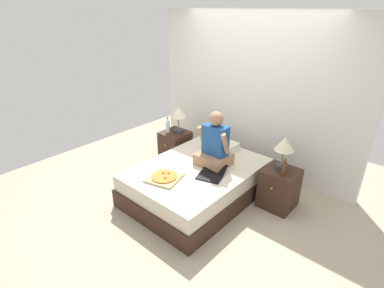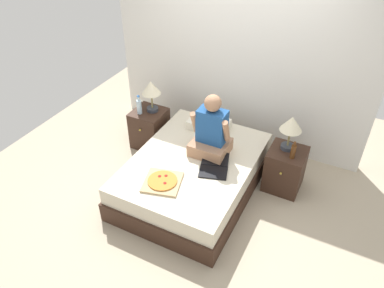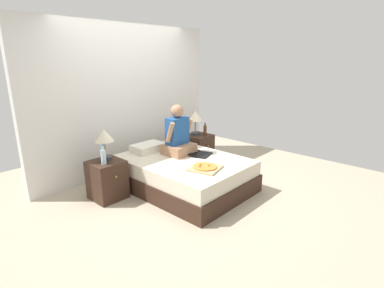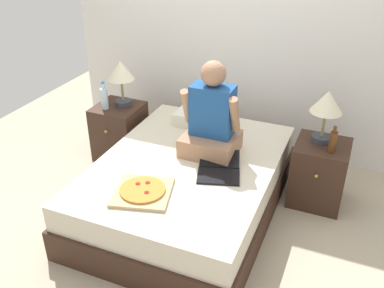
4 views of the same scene
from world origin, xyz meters
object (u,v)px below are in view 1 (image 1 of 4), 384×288
Objects in this scene: lamp_on_left_nightstand at (178,114)px; laptop at (211,174)px; lamp_on_right_nightstand at (284,146)px; nightstand_left at (175,147)px; person_seated at (215,146)px; bed at (197,182)px; nightstand_right at (279,188)px; beer_bottle at (284,169)px; water_bottle at (168,126)px; pizza_box at (164,177)px.

lamp_on_left_nightstand is 0.92× the size of laptop.
lamp_on_right_nightstand is at bearing 0.00° from lamp_on_left_nightstand.
person_seated is at bearing -16.63° from nightstand_left.
lamp_on_left_nightstand is at bearing 147.26° from bed.
nightstand_right is 1.14× the size of laptop.
beer_bottle is at bearing -2.80° from nightstand_left.
nightstand_right is 0.95m from laptop.
bed is 1.30m from lamp_on_left_nightstand.
lamp_on_right_nightstand is at bearing 120.93° from nightstand_right.
person_seated is (-0.84, -0.38, -0.12)m from lamp_on_right_nightstand.
person_seated is at bearing -166.22° from beer_bottle.
nightstand_left is 1.24× the size of lamp_on_left_nightstand.
water_bottle is 0.56× the size of pizza_box.
bed is 8.38× the size of beer_bottle.
nightstand_left is 0.41m from water_bottle.
lamp_on_right_nightstand is (2.02, 0.14, 0.22)m from water_bottle.
bed is 1.24m from water_bottle.
beer_bottle is 1.54m from pizza_box.
bed is 1.31m from lamp_on_right_nightstand.
person_seated is at bearing 62.61° from bed.
beer_bottle reaches higher than bed.
laptop is 1.00× the size of pizza_box.
pizza_box reaches higher than bed.
beer_bottle is 0.29× the size of person_seated.
beer_bottle is at bearing -54.99° from nightstand_right.
water_bottle is 1.38m from pizza_box.
lamp_on_right_nightstand is at bearing 46.49° from pizza_box.
water_bottle reaches higher than beer_bottle.
laptop is (1.24, -0.66, -0.39)m from lamp_on_left_nightstand.
nightstand_left is 1.14× the size of pizza_box.
laptop is at bearing -10.38° from bed.
lamp_on_right_nightstand reaches higher than nightstand_right.
lamp_on_right_nightstand is (1.94, 0.05, 0.61)m from nightstand_left.
pizza_box is at bearing -135.59° from nightstand_right.
person_seated is 0.83m from pizza_box.
nightstand_right is 0.61m from lamp_on_right_nightstand.
lamp_on_left_nightstand is at bearing 151.85° from laptop.
person_seated reaches higher than nightstand_right.
nightstand_right is (1.93, -0.05, -0.61)m from lamp_on_left_nightstand.
water_bottle is (-1.07, 0.47, 0.43)m from bed.
nightstand_right reaches higher than bed.
laptop is (-0.77, -0.51, -0.16)m from beer_bottle.
person_seated is at bearing -155.61° from lamp_on_right_nightstand.
nightstand_left is (-0.99, 0.56, 0.04)m from bed.
beer_bottle reaches higher than laptop.
nightstand_left is 1.14× the size of laptop.
nightstand_left is 2.08m from beer_bottle.
laptop is (1.28, -0.61, 0.22)m from nightstand_left.
pizza_box is at bearing -53.90° from lamp_on_left_nightstand.
nightstand_left is at bearing 128.65° from pizza_box.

